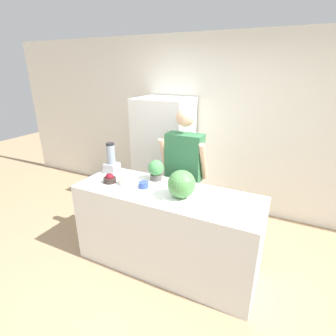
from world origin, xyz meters
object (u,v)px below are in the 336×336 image
at_px(bowl_cherries, 110,179).
at_px(blender, 111,161).
at_px(watermelon, 182,184).
at_px(bowl_small_blue, 144,185).
at_px(bowl_cream, 127,180).
at_px(person, 184,175).
at_px(refrigerator, 164,154).
at_px(potted_plant, 156,169).

height_order(bowl_cherries, blender, blender).
xyz_separation_m(watermelon, bowl_small_blue, (-0.46, 0.04, -0.12)).
bearing_deg(bowl_cream, person, 57.86).
relative_size(refrigerator, blender, 4.61).
height_order(refrigerator, potted_plant, refrigerator).
distance_m(watermelon, potted_plant, 0.52).
relative_size(person, bowl_cherries, 12.17).
bearing_deg(bowl_cherries, watermelon, 0.65).
relative_size(refrigerator, person, 1.01).
relative_size(watermelon, bowl_cherries, 1.96).
xyz_separation_m(bowl_small_blue, blender, (-0.57, 0.20, 0.12)).
bearing_deg(watermelon, blender, 166.94).
xyz_separation_m(watermelon, potted_plant, (-0.44, 0.28, -0.03)).
height_order(refrigerator, bowl_cherries, refrigerator).
relative_size(bowl_small_blue, blender, 0.29).
bearing_deg(bowl_cherries, potted_plant, 34.60).
distance_m(bowl_cream, bowl_small_blue, 0.22).
relative_size(person, watermelon, 6.20).
bearing_deg(refrigerator, person, -46.66).
bearing_deg(refrigerator, bowl_cream, -80.84).
distance_m(refrigerator, bowl_small_blue, 1.38).
height_order(bowl_cherries, potted_plant, potted_plant).
bearing_deg(watermelon, potted_plant, 147.13).
bearing_deg(watermelon, bowl_small_blue, 174.77).
xyz_separation_m(refrigerator, blender, (-0.14, -1.11, 0.22)).
bearing_deg(blender, bowl_cherries, -57.58).
relative_size(person, potted_plant, 7.24).
relative_size(bowl_cherries, bowl_cream, 0.80).
bearing_deg(watermelon, refrigerator, 123.21).
distance_m(bowl_cherries, bowl_cream, 0.20).
bearing_deg(watermelon, bowl_cherries, -179.35).
xyz_separation_m(watermelon, blender, (-1.02, 0.24, -0.00)).
height_order(person, bowl_small_blue, person).
height_order(bowl_cream, blender, blender).
bearing_deg(bowl_cream, bowl_cherries, -164.38).
height_order(blender, potted_plant, blender).
xyz_separation_m(bowl_cream, bowl_small_blue, (0.22, -0.00, -0.01)).
relative_size(refrigerator, bowl_small_blue, 15.81).
xyz_separation_m(person, potted_plant, (-0.18, -0.41, 0.18)).
bearing_deg(bowl_cream, bowl_small_blue, -0.55).
bearing_deg(potted_plant, bowl_cherries, -145.40).
height_order(person, watermelon, person).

